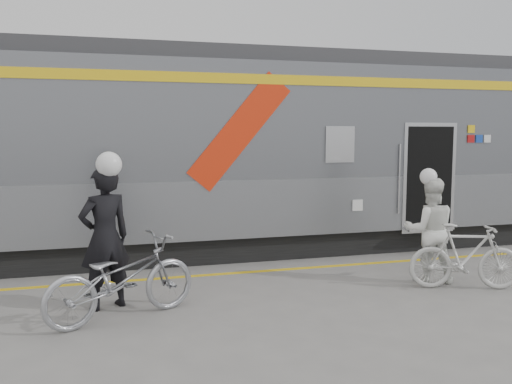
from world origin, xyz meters
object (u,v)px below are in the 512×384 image
object	(u,v)px
woman	(430,230)
bicycle_right	(465,256)
bicycle_left	(122,278)
man	(105,238)

from	to	relation	value
woman	bicycle_right	xyz separation A→B (m)	(0.30, -0.55, -0.34)
bicycle_left	bicycle_right	size ratio (longest dim) A/B	1.21
bicycle_right	bicycle_left	bearing A→B (deg)	109.36
man	bicycle_left	world-z (taller)	man
bicycle_left	man	bearing A→B (deg)	-3.17
woman	bicycle_right	bearing A→B (deg)	138.22
man	bicycle_left	bearing A→B (deg)	86.83
bicycle_left	woman	size ratio (longest dim) A/B	1.22
bicycle_left	woman	world-z (taller)	woman
bicycle_left	bicycle_right	bearing A→B (deg)	-113.40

